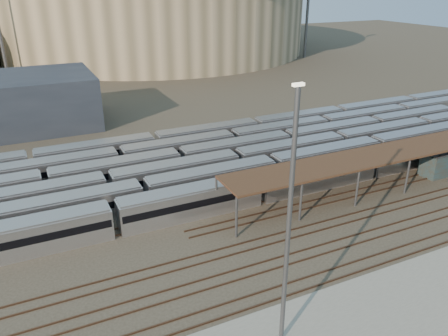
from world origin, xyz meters
TOP-DOWN VIEW (x-y plane):
  - ground at (0.00, 0.00)m, footprint 420.00×420.00m
  - apron at (-5.00, -15.00)m, footprint 50.00×9.00m
  - subway_trains at (1.17, 18.50)m, footprint 129.50×23.90m
  - inspection_shed at (22.00, 4.00)m, footprint 60.30×6.00m
  - empty_tracks at (0.00, -5.00)m, footprint 170.00×9.62m
  - stadium at (25.00, 140.00)m, footprint 124.00×124.00m
  - yard_light_pole at (-11.68, -14.08)m, footprint 0.81×0.36m

SIDE VIEW (x-z plane):
  - ground at x=0.00m, z-range 0.00..0.00m
  - empty_tracks at x=0.00m, z-range 0.00..0.18m
  - apron at x=-5.00m, z-range 0.00..0.20m
  - subway_trains at x=1.17m, z-range 0.00..3.60m
  - inspection_shed at x=22.00m, z-range 2.33..7.63m
  - yard_light_pole at x=-11.68m, z-range 0.28..21.10m
  - stadium at x=25.00m, z-range 0.22..32.72m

